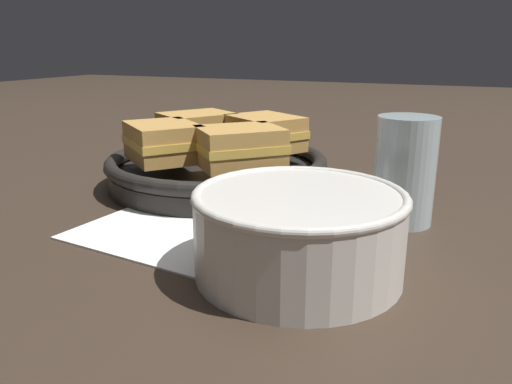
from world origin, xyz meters
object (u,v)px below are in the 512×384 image
object	(u,v)px
sandwich_near_right	(265,133)
sandwich_far_right	(163,142)
spoon	(261,231)
skillet	(218,169)
sandwich_near_left	(240,147)
drinking_glass	(405,171)
sandwich_far_left	(197,129)
soup_bowl	(299,227)

from	to	relation	value
sandwich_near_right	sandwich_far_right	world-z (taller)	same
spoon	skillet	world-z (taller)	skillet
sandwich_near_left	drinking_glass	xyz separation A→B (m)	(0.19, -0.00, -0.01)
spoon	skillet	bearing A→B (deg)	158.24
sandwich_near_left	sandwich_far_left	distance (m)	0.14
sandwich_near_left	sandwich_far_right	distance (m)	0.10
spoon	sandwich_near_right	distance (m)	0.23
soup_bowl	drinking_glass	distance (m)	0.17
sandwich_near_right	sandwich_far_right	size ratio (longest dim) A/B	0.99
sandwich_near_right	drinking_glass	size ratio (longest dim) A/B	1.11
soup_bowl	sandwich_far_right	size ratio (longest dim) A/B	1.37
drinking_glass	sandwich_far_left	bearing A→B (deg)	162.73
spoon	sandwich_far_left	xyz separation A→B (m)	(-0.18, 0.20, 0.06)
soup_bowl	sandwich_far_right	bearing A→B (deg)	146.40
sandwich_far_left	soup_bowl	bearing A→B (deg)	-46.37
soup_bowl	sandwich_near_left	size ratio (longest dim) A/B	1.37
soup_bowl	sandwich_near_right	distance (m)	0.30
sandwich_far_right	drinking_glass	bearing A→B (deg)	1.30
skillet	spoon	bearing A→B (deg)	-49.96
sandwich_near_left	drinking_glass	distance (m)	0.19
sandwich_near_right	sandwich_far_left	world-z (taller)	same
skillet	sandwich_near_right	size ratio (longest dim) A/B	3.26
soup_bowl	sandwich_far_right	distance (m)	0.28
soup_bowl	sandwich_near_left	world-z (taller)	sandwich_near_left
soup_bowl	sandwich_far_right	world-z (taller)	sandwich_far_right
sandwich_far_left	sandwich_far_right	world-z (taller)	same
skillet	sandwich_far_right	bearing A→B (deg)	-127.64
sandwich_near_left	spoon	bearing A→B (deg)	-55.56
soup_bowl	sandwich_far_left	size ratio (longest dim) A/B	1.38
sandwich_near_left	sandwich_near_right	size ratio (longest dim) A/B	1.00
sandwich_far_right	skillet	bearing A→B (deg)	52.36
soup_bowl	skillet	bearing A→B (deg)	131.57
spoon	drinking_glass	xyz separation A→B (m)	(0.12, 0.10, 0.05)
soup_bowl	skillet	size ratio (longest dim) A/B	0.42
skillet	drinking_glass	bearing A→B (deg)	-11.67
spoon	skillet	size ratio (longest dim) A/B	0.33
sandwich_near_left	sandwich_far_left	bearing A→B (deg)	140.99
spoon	sandwich_far_right	xyz separation A→B (m)	(-0.17, 0.10, 0.06)
sandwich_far_left	sandwich_far_right	distance (m)	0.10
soup_bowl	spoon	bearing A→B (deg)	135.30
drinking_glass	soup_bowl	bearing A→B (deg)	-110.11
sandwich_far_right	sandwich_near_left	bearing A→B (deg)	5.99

